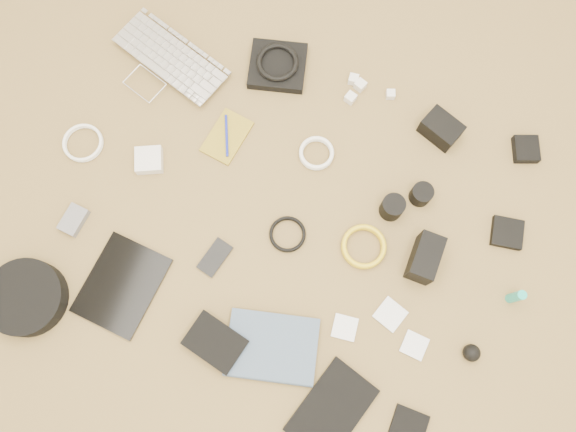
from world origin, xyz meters
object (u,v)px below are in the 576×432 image
(laptop, at_px, (160,70))
(dslr_camera, at_px, (441,129))
(headphone_case, at_px, (26,298))
(paperback, at_px, (267,382))
(phone, at_px, (215,257))
(tablet, at_px, (122,285))

(laptop, height_order, dslr_camera, dslr_camera)
(headphone_case, relative_size, paperback, 0.87)
(phone, bearing_deg, paperback, -31.49)
(phone, xyz_separation_m, headphone_case, (-0.45, -0.29, 0.03))
(laptop, bearing_deg, tablet, -57.42)
(tablet, distance_m, phone, 0.28)
(phone, xyz_separation_m, paperback, (0.27, -0.27, 0.01))
(laptop, bearing_deg, paperback, -31.12)
(tablet, height_order, phone, tablet)
(tablet, height_order, headphone_case, headphone_case)
(tablet, relative_size, headphone_case, 1.17)
(paperback, bearing_deg, tablet, 64.87)
(phone, distance_m, paperback, 0.38)
(dslr_camera, relative_size, paperback, 0.46)
(laptop, bearing_deg, headphone_case, -76.08)
(paperback, bearing_deg, phone, 31.46)
(dslr_camera, height_order, tablet, dslr_camera)
(laptop, distance_m, phone, 0.63)
(tablet, height_order, paperback, paperback)
(headphone_case, bearing_deg, phone, 32.96)
(tablet, xyz_separation_m, paperback, (0.49, -0.11, 0.01))
(tablet, bearing_deg, phone, 42.31)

